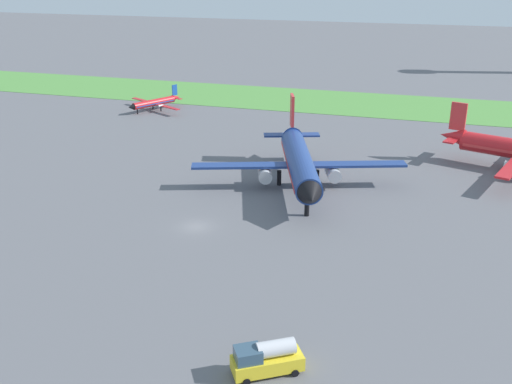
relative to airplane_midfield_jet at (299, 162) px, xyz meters
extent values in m
plane|color=slate|center=(-10.44, -19.39, -4.50)|extent=(600.00, 600.00, 0.00)
cube|color=#549342|center=(-10.44, 64.13, -4.46)|extent=(360.00, 28.00, 0.08)
cylinder|color=navy|center=(0.22, -0.66, 0.09)|extent=(12.31, 26.36, 4.04)
cone|color=black|center=(4.93, -14.59, 0.09)|extent=(4.93, 4.75, 3.96)
cone|color=navy|center=(-4.72, 13.96, 0.60)|extent=(5.10, 6.04, 3.64)
cube|color=red|center=(0.22, -0.66, -0.21)|extent=(11.92, 25.00, 0.57)
cube|color=navy|center=(8.34, 2.86, -0.61)|extent=(17.54, 8.09, 0.40)
cube|color=navy|center=(-8.37, -2.79, -0.61)|extent=(17.54, 8.09, 0.40)
cylinder|color=#B7BABF|center=(5.33, 1.85, -2.06)|extent=(3.52, 4.89, 2.22)
cylinder|color=#B7BABF|center=(-5.36, -1.77, -2.06)|extent=(3.52, 4.89, 2.22)
cube|color=red|center=(-4.49, 13.27, 5.05)|extent=(1.52, 3.29, 5.88)
cube|color=navy|center=(-2.05, 14.09, 0.50)|extent=(5.58, 3.74, 0.32)
cube|color=navy|center=(-6.93, 12.44, 0.50)|extent=(5.58, 3.74, 0.32)
cylinder|color=black|center=(3.76, -11.10, -3.21)|extent=(0.73, 0.73, 2.57)
cylinder|color=black|center=(2.64, 2.10, -3.21)|extent=(0.73, 0.73, 2.57)
cylinder|color=black|center=(-3.37, 0.06, -3.21)|extent=(0.73, 0.73, 2.57)
cone|color=red|center=(24.17, 22.89, -0.04)|extent=(5.28, 4.44, 3.18)
cube|color=red|center=(24.78, 22.69, 3.86)|extent=(2.88, 1.32, 5.15)
cube|color=red|center=(25.49, 24.83, -0.13)|extent=(3.25, 4.88, 0.28)
cube|color=red|center=(24.07, 20.55, -0.13)|extent=(3.25, 4.88, 0.28)
cylinder|color=black|center=(34.59, 16.50, -3.38)|extent=(0.64, 0.64, 2.25)
cylinder|color=red|center=(-46.66, 41.79, -2.48)|extent=(7.09, 11.50, 1.68)
cone|color=black|center=(-49.77, 35.83, -2.48)|extent=(2.24, 2.25, 1.65)
cone|color=red|center=(-43.39, 48.04, -2.27)|extent=(2.43, 2.79, 1.51)
cube|color=#19479E|center=(-46.66, 41.79, -2.61)|extent=(6.81, 10.92, 0.24)
cube|color=red|center=(-42.41, 39.95, -2.78)|extent=(8.74, 5.32, 0.17)
cube|color=red|center=(-50.60, 44.22, -2.78)|extent=(8.74, 5.32, 0.17)
cylinder|color=#B7BABF|center=(-44.10, 40.30, -2.78)|extent=(1.10, 1.44, 0.54)
cylinder|color=#B7BABF|center=(-49.34, 43.04, -2.78)|extent=(1.10, 1.44, 0.54)
cube|color=#19479E|center=(-43.55, 47.75, -0.30)|extent=(0.88, 1.43, 2.69)
cube|color=red|center=(-42.50, 47.20, -2.32)|extent=(2.55, 1.98, 0.13)
cube|color=red|center=(-44.59, 48.29, -2.32)|extent=(2.55, 1.98, 0.13)
cylinder|color=black|center=(-48.99, 37.32, -3.91)|extent=(0.30, 0.30, 1.18)
cylinder|color=black|center=(-44.79, 41.76, -3.91)|extent=(0.30, 0.30, 1.18)
cylinder|color=black|center=(-47.74, 43.30, -3.91)|extent=(0.30, 0.30, 1.18)
cube|color=yellow|center=(7.78, -46.99, -3.45)|extent=(6.78, 5.50, 1.40)
cylinder|color=silver|center=(8.44, -46.57, -1.98)|extent=(3.84, 3.21, 1.54)
cube|color=#334C60|center=(6.24, -47.96, -2.15)|extent=(3.05, 2.95, 1.20)
cylinder|color=black|center=(6.50, -49.22, -4.15)|extent=(0.73, 0.59, 0.70)
cylinder|color=black|center=(5.22, -47.19, -4.15)|extent=(0.73, 0.59, 0.70)
cylinder|color=black|center=(10.35, -46.79, -4.15)|extent=(0.73, 0.59, 0.70)
cylinder|color=black|center=(9.07, -44.76, -4.15)|extent=(0.73, 0.59, 0.70)
camera|label=1|loc=(19.47, -89.47, 30.76)|focal=41.25mm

